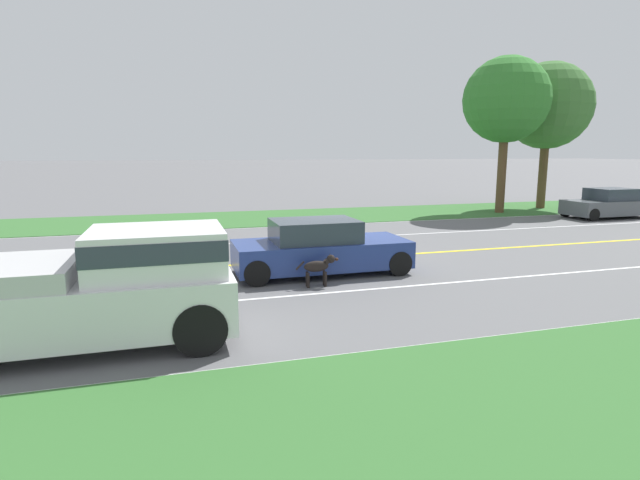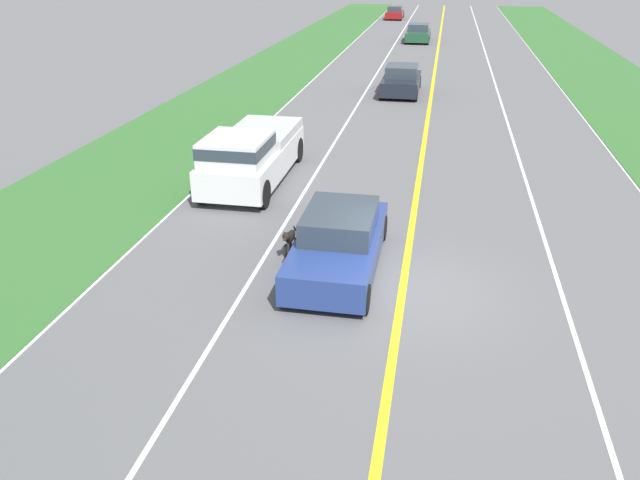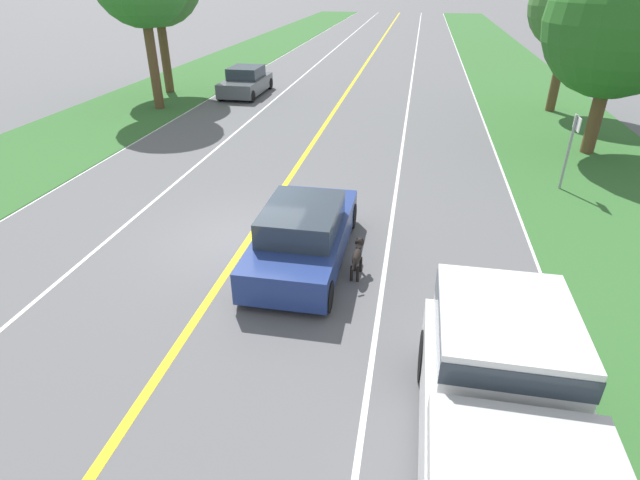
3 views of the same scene
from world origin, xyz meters
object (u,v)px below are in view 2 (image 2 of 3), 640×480
Objects in this scene: ego_car at (339,242)px; car_trailing_far at (395,13)px; car_trailing_near at (401,81)px; dog at (290,238)px; car_trailing_mid at (418,33)px; pickup_truck at (251,154)px.

ego_car is 59.82m from car_trailing_far.
car_trailing_near is at bearing -89.94° from ego_car.
car_trailing_near is (-1.27, -20.03, 0.17)m from dog.
car_trailing_mid is (0.17, -41.37, -0.02)m from ego_car.
car_trailing_near reaches higher than car_trailing_mid.
car_trailing_near is 39.45m from car_trailing_far.
pickup_truck is 1.35× the size of car_trailing_far.
ego_car reaches higher than dog.
ego_car is at bearing 90.23° from car_trailing_mid.
car_trailing_near is (0.02, -20.42, 0.00)m from ego_car.
car_trailing_far is at bearing -84.79° from car_trailing_near.
pickup_truck is at bearing 76.02° from car_trailing_near.
ego_car is 1.06× the size of car_trailing_mid.
dog is at bearing -16.65° from ego_car.
pickup_truck reaches higher than ego_car.
car_trailing_near is 20.95m from car_trailing_mid.
car_trailing_near reaches higher than ego_car.
car_trailing_far is (3.58, -39.29, -0.05)m from car_trailing_near.
car_trailing_far is (-0.16, -54.32, -0.36)m from pickup_truck.
dog is 0.25× the size of car_trailing_mid.
car_trailing_mid is at bearing -89.16° from dog.
car_trailing_far is at bearing -85.36° from dog.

